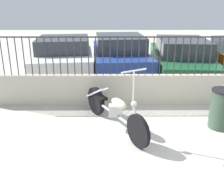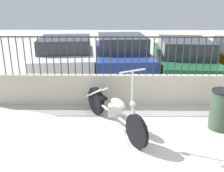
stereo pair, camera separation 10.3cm
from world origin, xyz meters
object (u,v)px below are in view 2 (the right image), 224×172
Objects in this scene: motorcycle_silver at (111,108)px; car_white at (67,56)px; car_blue at (121,55)px; car_green at (183,58)px; trash_bin at (222,110)px.

car_white is (-1.64, 3.85, 0.30)m from motorcycle_silver.
car_white is 1.94m from car_blue.
motorcycle_silver is 0.45× the size of car_green.
car_white is at bearing 93.48° from car_green.
trash_bin is 0.20× the size of car_white.
car_blue is (1.94, 0.10, 0.02)m from car_white.
car_white is at bearing 173.01° from motorcycle_silver.
car_green is (2.16, -0.17, -0.05)m from car_blue.
motorcycle_silver is 4.52m from car_green.
car_blue is at bearing 145.65° from motorcycle_silver.
car_blue reaches higher than car_white.
car_white is at bearing 134.94° from trash_bin.
car_white is 4.10m from car_green.
car_white reaches higher than trash_bin.
car_green is at bearing -97.23° from car_white.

